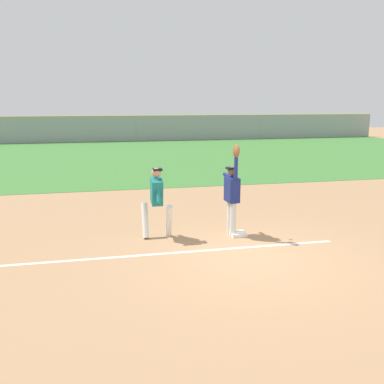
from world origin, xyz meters
TOP-DOWN VIEW (x-y plane):
  - ground_plane at (0.00, 0.00)m, footprint 80.51×80.51m
  - outfield_grass at (0.00, 17.58)m, footprint 43.43×19.93m
  - chalk_foul_line at (-3.74, 0.60)m, footprint 12.00×0.10m
  - first_base at (0.26, 1.50)m, footprint 0.38×0.38m
  - fielder at (0.12, 1.57)m, footprint 0.29×0.90m
  - runner at (-1.71, 1.77)m, footprint 0.71×0.84m
  - baseball at (0.28, 1.62)m, footprint 0.07×0.07m
  - outfield_fence at (0.00, 27.55)m, footprint 43.51×0.08m
  - parked_car_green at (-4.82, 30.18)m, footprint 4.47×2.25m
  - parked_car_white at (1.56, 29.81)m, footprint 4.55×2.43m
  - parked_car_tan at (7.97, 30.19)m, footprint 4.58×2.49m

SIDE VIEW (x-z plane):
  - ground_plane at x=0.00m, z-range 0.00..0.00m
  - chalk_foul_line at x=-3.74m, z-range 0.00..0.01m
  - outfield_grass at x=0.00m, z-range 0.00..0.01m
  - first_base at x=0.26m, z-range 0.00..0.08m
  - parked_car_green at x=-4.82m, z-range 0.05..1.30m
  - parked_car_white at x=1.56m, z-range 0.05..1.30m
  - parked_car_tan at x=7.97m, z-range 0.05..1.30m
  - runner at x=-1.71m, z-range 0.14..1.86m
  - outfield_fence at x=0.00m, z-range 0.00..2.12m
  - fielder at x=0.12m, z-range -0.02..2.26m
  - baseball at x=0.28m, z-range 1.97..2.04m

